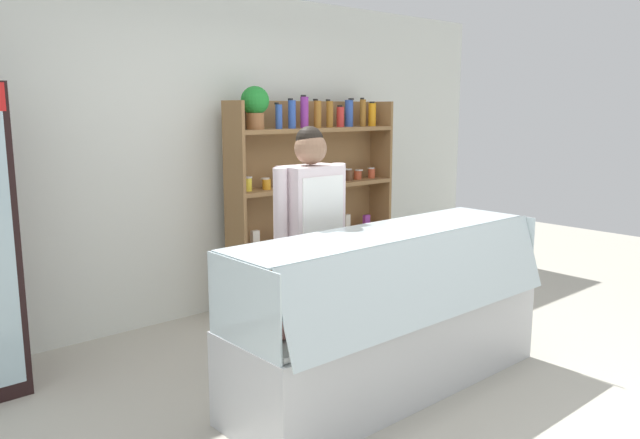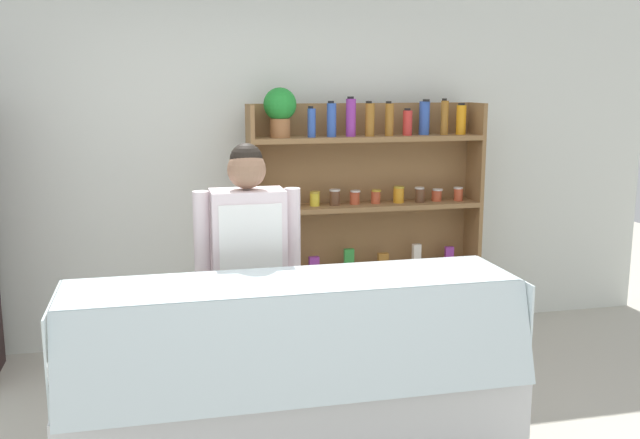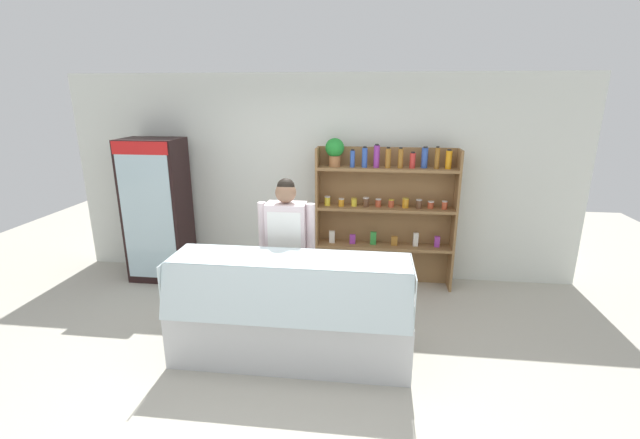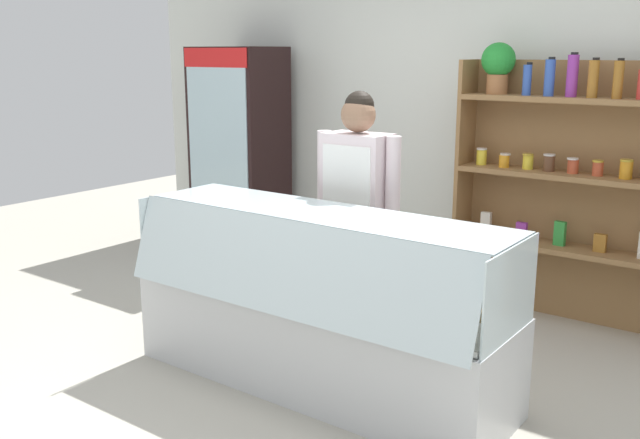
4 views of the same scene
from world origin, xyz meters
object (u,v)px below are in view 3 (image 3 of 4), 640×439
shelving_unit (381,206)px  shop_clerk (287,242)px  drinks_fridge (157,210)px  deli_display_case (290,328)px

shelving_unit → shop_clerk: 1.57m
drinks_fridge → shop_clerk: (1.96, -1.06, 0.01)m
shop_clerk → shelving_unit: bearing=50.7°
deli_display_case → drinks_fridge: bearing=141.7°
drinks_fridge → deli_display_case: drinks_fridge is taller
shelving_unit → deli_display_case: bearing=-115.2°
drinks_fridge → shop_clerk: size_ratio=1.16×
shelving_unit → drinks_fridge: bearing=-177.1°
drinks_fridge → shop_clerk: bearing=-28.4°
shelving_unit → deli_display_case: shelving_unit is taller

